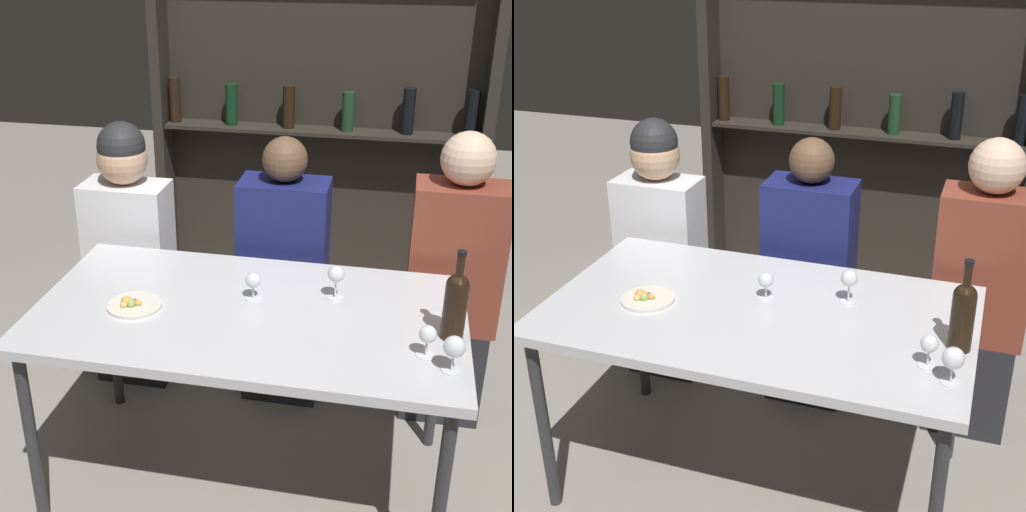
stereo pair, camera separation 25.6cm
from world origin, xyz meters
The scene contains 12 objects.
ground_plane centered at (0.00, 0.00, 0.00)m, with size 10.00×10.00×0.00m, color gray.
dining_table centered at (0.00, 0.00, 0.71)m, with size 1.51×0.86×0.77m.
wine_rack_wall centered at (0.00, 1.83, 1.14)m, with size 1.89×0.21×2.25m.
wine_bottle centered at (0.69, -0.04, 0.90)m, with size 0.08×0.08×0.31m.
wine_glass_0 centered at (0.29, 0.15, 0.86)m, with size 0.06×0.06×0.13m.
wine_glass_1 centered at (0.61, -0.18, 0.84)m, with size 0.06×0.06×0.11m.
wine_glass_2 centered at (0.00, 0.08, 0.84)m, with size 0.06×0.06×0.11m.
wine_glass_3 centered at (0.69, -0.24, 0.85)m, with size 0.07×0.07×0.12m.
food_plate_0 centered at (-0.40, -0.07, 0.78)m, with size 0.19×0.19×0.04m.
seated_person_left centered at (-0.69, 0.62, 0.63)m, with size 0.38×0.22×1.25m.
seated_person_center centered at (0.02, 0.62, 0.58)m, with size 0.38×0.22×1.23m.
seated_person_right centered at (0.73, 0.62, 0.62)m, with size 0.38×0.22×1.29m.
Camera 2 is at (0.73, -2.08, 1.99)m, focal length 50.00 mm.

